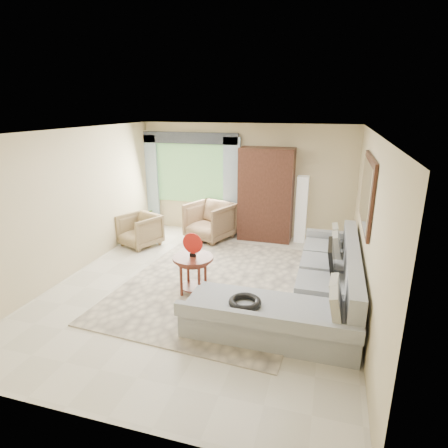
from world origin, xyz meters
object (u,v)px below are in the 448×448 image
(tv_screen, at_px, (332,259))
(armoire, at_px, (266,195))
(potted_plant, at_px, (147,219))
(armchair_left, at_px, (140,230))
(sectional_sofa, at_px, (311,290))
(armchair_right, at_px, (210,221))
(floor_lamp, at_px, (301,209))
(coffee_table, at_px, (193,274))

(tv_screen, distance_m, armoire, 3.02)
(potted_plant, bearing_deg, armchair_left, -69.98)
(armchair_left, bearing_deg, sectional_sofa, 0.47)
(armoire, bearing_deg, armchair_right, -162.96)
(floor_lamp, bearing_deg, tv_screen, -75.29)
(armchair_left, relative_size, armoire, 0.37)
(armchair_right, bearing_deg, tv_screen, -17.33)
(coffee_table, relative_size, floor_lamp, 0.44)
(armchair_left, bearing_deg, floor_lamp, 45.09)
(armchair_left, bearing_deg, armchair_right, 56.35)
(coffee_table, bearing_deg, armchair_right, 102.47)
(tv_screen, bearing_deg, armchair_left, 161.16)
(sectional_sofa, height_order, tv_screen, tv_screen)
(sectional_sofa, relative_size, tv_screen, 4.68)
(floor_lamp, bearing_deg, armchair_right, -167.88)
(tv_screen, bearing_deg, armchair_right, 140.60)
(armchair_left, distance_m, armchair_right, 1.59)
(sectional_sofa, relative_size, armchair_left, 4.47)
(sectional_sofa, bearing_deg, armoire, 113.06)
(floor_lamp, bearing_deg, sectional_sofa, -81.67)
(armchair_left, xyz_separation_m, armoire, (2.57, 1.22, 0.70))
(floor_lamp, bearing_deg, armchair_left, -159.22)
(armoire, bearing_deg, floor_lamp, 4.29)
(tv_screen, relative_size, armoire, 0.35)
(tv_screen, relative_size, coffee_table, 1.13)
(sectional_sofa, height_order, coffee_table, sectional_sofa)
(armchair_right, xyz_separation_m, floor_lamp, (2.02, 0.43, 0.32))
(coffee_table, height_order, armchair_right, armchair_right)
(tv_screen, bearing_deg, floor_lamp, 104.71)
(coffee_table, xyz_separation_m, armoire, (0.64, 2.99, 0.71))
(potted_plant, relative_size, floor_lamp, 0.38)
(potted_plant, bearing_deg, tv_screen, -28.57)
(coffee_table, bearing_deg, tv_screen, 10.12)
(tv_screen, distance_m, potted_plant, 5.08)
(armchair_right, relative_size, floor_lamp, 0.63)
(armchair_right, bearing_deg, floor_lamp, 34.19)
(tv_screen, height_order, armchair_left, tv_screen)
(sectional_sofa, xyz_separation_m, potted_plant, (-4.18, 2.71, -0.00))
(coffee_table, bearing_deg, armoire, 77.92)
(armchair_right, relative_size, armoire, 0.45)
(coffee_table, bearing_deg, potted_plant, 129.43)
(floor_lamp, bearing_deg, armoire, -175.71)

